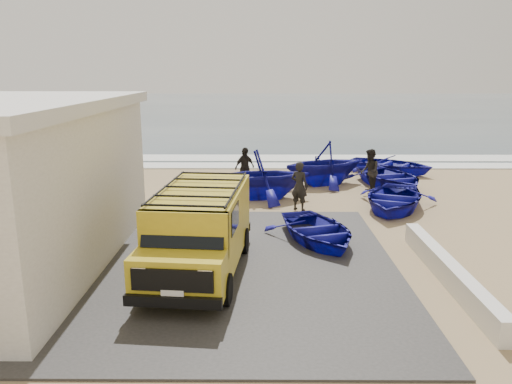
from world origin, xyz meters
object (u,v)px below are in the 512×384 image
object	(u,v)px
boat_mid_left	(262,174)
fisherman_front	(299,186)
boat_far_right	(390,165)
parapet	(448,272)
fisherman_back	(245,168)
boat_mid_right	(389,177)
van	(200,228)
boat_near_left	(318,230)
boat_far_left	(324,163)
fisherman_middle	(370,171)
boat_near_right	(393,198)

from	to	relation	value
boat_mid_left	fisherman_front	bearing A→B (deg)	-149.41
boat_mid_left	boat_far_right	xyz separation A→B (m)	(6.39, 5.12, -0.55)
parapet	fisherman_back	xyz separation A→B (m)	(-5.18, 10.03, 0.61)
boat_mid_right	boat_far_right	world-z (taller)	boat_mid_right
van	boat_far_right	size ratio (longest dim) A/B	1.27
parapet	fisherman_back	distance (m)	11.30
boat_mid_left	fisherman_back	world-z (taller)	boat_mid_left
boat_near_left	fisherman_back	distance (m)	7.56
boat_mid_left	boat_far_left	size ratio (longest dim) A/B	1.00
boat_mid_left	boat_far_right	world-z (taller)	boat_mid_left
parapet	fisherman_front	size ratio (longest dim) A/B	3.34
boat_near_left	boat_far_right	bearing A→B (deg)	47.75
van	fisherman_middle	size ratio (longest dim) A/B	2.83
boat_mid_left	fisherman_middle	size ratio (longest dim) A/B	2.01
parapet	fisherman_front	xyz separation A→B (m)	(-3.09, 6.42, 0.62)
boat_mid_right	boat_far_right	distance (m)	3.09
boat_near_right	boat_near_left	bearing A→B (deg)	-108.87
van	fisherman_front	world-z (taller)	van
van	boat_mid_left	world-z (taller)	van
fisherman_front	fisherman_back	size ratio (longest dim) A/B	1.02
boat_near_left	fisherman_middle	xyz separation A→B (m)	(2.83, 6.13, 0.55)
parapet	boat_mid_left	world-z (taller)	boat_mid_left
boat_near_right	parapet	bearing A→B (deg)	-70.98
boat_mid_right	fisherman_middle	bearing A→B (deg)	-149.20
van	boat_near_right	bearing A→B (deg)	47.98
boat_near_right	boat_far_left	bearing A→B (deg)	138.59
parapet	boat_mid_left	xyz separation A→B (m)	(-4.42, 8.09, 0.71)
parapet	boat_far_left	world-z (taller)	boat_far_left
fisherman_middle	boat_mid_left	bearing A→B (deg)	-72.99
boat_mid_right	fisherman_middle	world-z (taller)	fisherman_middle
boat_far_right	fisherman_front	size ratio (longest dim) A/B	2.30
boat_near_left	fisherman_back	world-z (taller)	fisherman_back
van	boat_far_left	distance (m)	10.94
boat_far_right	boat_mid_left	bearing A→B (deg)	162.39
boat_near_right	boat_far_right	bearing A→B (deg)	98.91
van	boat_near_left	bearing A→B (deg)	40.43
boat_near_right	fisherman_middle	size ratio (longest dim) A/B	2.21
boat_mid_left	fisherman_middle	xyz separation A→B (m)	(4.44, 0.91, -0.05)
boat_mid_right	boat_near_right	bearing A→B (deg)	-117.84
boat_far_left	boat_far_right	size ratio (longest dim) A/B	0.90
boat_mid_left	parapet	bearing A→B (deg)	-159.35
boat_mid_left	fisherman_back	bearing A→B (deg)	13.15
boat_mid_left	fisherman_back	distance (m)	2.08
boat_near_left	fisherman_front	xyz separation A→B (m)	(-0.27, 3.55, 0.52)
van	boat_near_right	distance (m)	8.74
boat_near_left	boat_far_left	xyz separation A→B (m)	(1.15, 7.77, 0.61)
boat_mid_left	boat_far_left	world-z (taller)	same
boat_near_right	fisherman_middle	world-z (taller)	fisherman_middle
boat_far_left	fisherman_front	size ratio (longest dim) A/B	2.08
fisherman_front	boat_far_right	bearing A→B (deg)	-94.92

